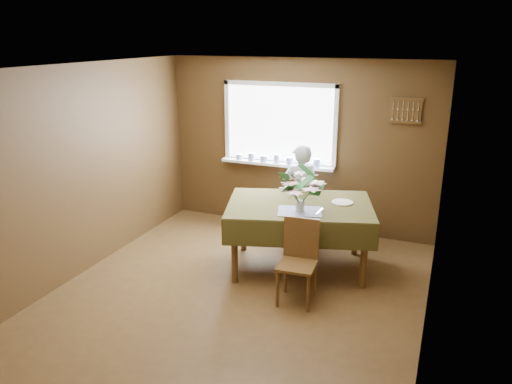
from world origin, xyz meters
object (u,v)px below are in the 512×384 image
at_px(dining_table, 300,212).
at_px(chair_far, 300,204).
at_px(seated_woman, 300,195).
at_px(chair_near, 299,257).
at_px(flower_bouquet, 301,187).

height_order(dining_table, chair_far, chair_far).
bearing_deg(seated_woman, chair_far, -108.02).
relative_size(dining_table, chair_near, 2.18).
xyz_separation_m(dining_table, seated_woman, (-0.23, 0.77, -0.03)).
xyz_separation_m(chair_far, seated_woman, (0.02, -0.09, 0.17)).
bearing_deg(chair_far, flower_bouquet, 73.67).
xyz_separation_m(chair_near, flower_bouquet, (-0.15, 0.49, 0.64)).
height_order(dining_table, flower_bouquet, flower_bouquet).
bearing_deg(seated_woman, dining_table, 77.94).
height_order(chair_near, seated_woman, seated_woman).
relative_size(chair_near, seated_woman, 0.65).
height_order(chair_far, seated_woman, seated_woman).
distance_m(dining_table, chair_near, 0.81).
height_order(dining_table, chair_near, chair_near).
relative_size(chair_far, flower_bouquet, 1.83).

